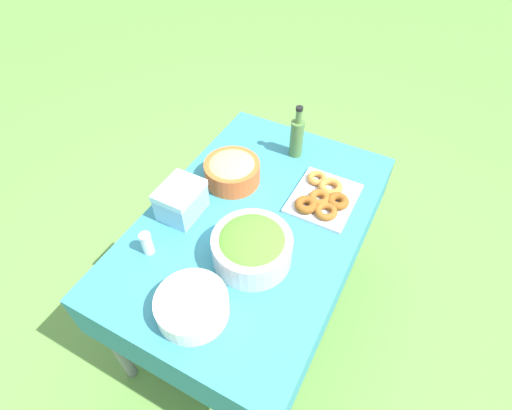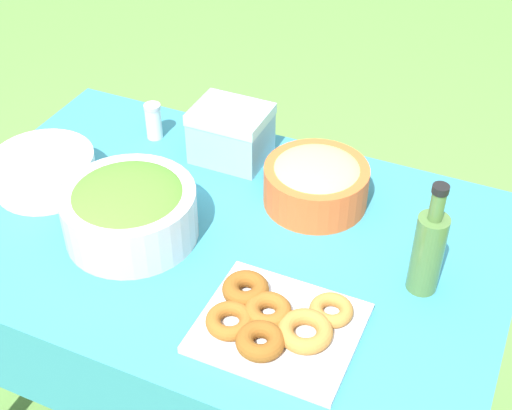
% 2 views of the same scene
% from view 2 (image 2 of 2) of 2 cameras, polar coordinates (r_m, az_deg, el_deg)
% --- Properties ---
extents(picnic_table, '(1.31, 0.85, 0.75)m').
position_cam_2_polar(picnic_table, '(1.70, -2.91, -4.75)').
color(picnic_table, teal).
rests_on(picnic_table, ground_plane).
extents(salad_bowl, '(0.30, 0.30, 0.14)m').
position_cam_2_polar(salad_bowl, '(1.60, -10.09, -0.31)').
color(salad_bowl, silver).
rests_on(salad_bowl, picnic_table).
extents(pasta_bowl, '(0.25, 0.25, 0.12)m').
position_cam_2_polar(pasta_bowl, '(1.69, 4.83, 1.94)').
color(pasta_bowl, '#E05B28').
rests_on(pasta_bowl, picnic_table).
extents(donut_platter, '(0.31, 0.26, 0.05)m').
position_cam_2_polar(donut_platter, '(1.41, 1.52, -9.33)').
color(donut_platter, silver).
rests_on(donut_platter, picnic_table).
extents(plate_stack, '(0.25, 0.25, 0.08)m').
position_cam_2_polar(plate_stack, '(1.82, -16.57, 2.63)').
color(plate_stack, white).
rests_on(plate_stack, picnic_table).
extents(olive_oil_bottle, '(0.06, 0.06, 0.27)m').
position_cam_2_polar(olive_oil_bottle, '(1.47, 13.62, -3.51)').
color(olive_oil_bottle, '#4C7238').
rests_on(olive_oil_bottle, picnic_table).
extents(cooler_box, '(0.19, 0.15, 0.14)m').
position_cam_2_polar(cooler_box, '(1.83, -2.01, 5.74)').
color(cooler_box, '#8CC6E5').
rests_on(cooler_box, picnic_table).
extents(salt_shaker, '(0.04, 0.04, 0.10)m').
position_cam_2_polar(salt_shaker, '(1.94, -8.20, 6.67)').
color(salt_shaker, white).
rests_on(salt_shaker, picnic_table).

